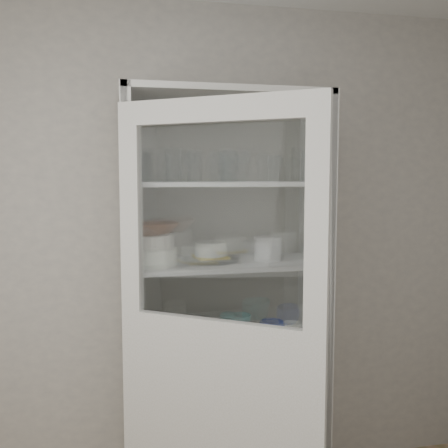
{
  "coord_description": "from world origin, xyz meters",
  "views": [
    {
      "loc": [
        -0.31,
        -1.16,
        1.68
      ],
      "look_at": [
        0.2,
        1.27,
        1.45
      ],
      "focal_mm": 40.0,
      "sensor_mm": 36.0,
      "label": 1
    }
  ],
  "objects_px": {
    "measuring_cups": "(194,339)",
    "mug_blue": "(272,331)",
    "cupboard_door": "(217,373)",
    "mug_white": "(292,331)",
    "white_ramekin": "(211,249)",
    "tin_box": "(256,407)",
    "cream_bowl": "(152,241)",
    "cream_dish": "(206,410)",
    "goblet_1": "(190,166)",
    "goblet_0": "(140,165)",
    "goblet_3": "(277,167)",
    "goblet_2": "(243,164)",
    "plate_stack_front": "(152,257)",
    "white_canister": "(151,328)",
    "grey_bowl_stack": "(268,249)",
    "teal_jar": "(228,325)",
    "pantry_cabinet": "(222,320)",
    "yellow_trivet": "(211,257)",
    "plate_stack_back": "(148,252)",
    "glass_platter": "(211,259)",
    "mug_teal": "(240,325)",
    "terracotta_bowl": "(152,228)"
  },
  "relations": [
    {
      "from": "pantry_cabinet",
      "to": "grey_bowl_stack",
      "type": "height_order",
      "value": "pantry_cabinet"
    },
    {
      "from": "cream_dish",
      "to": "white_ramekin",
      "type": "bearing_deg",
      "value": 47.43
    },
    {
      "from": "goblet_0",
      "to": "tin_box",
      "type": "relative_size",
      "value": 0.76
    },
    {
      "from": "white_ramekin",
      "to": "plate_stack_front",
      "type": "bearing_deg",
      "value": -168.53
    },
    {
      "from": "white_ramekin",
      "to": "teal_jar",
      "type": "relative_size",
      "value": 1.56
    },
    {
      "from": "goblet_0",
      "to": "plate_stack_front",
      "type": "height_order",
      "value": "goblet_0"
    },
    {
      "from": "cream_bowl",
      "to": "terracotta_bowl",
      "type": "height_order",
      "value": "terracotta_bowl"
    },
    {
      "from": "plate_stack_back",
      "to": "teal_jar",
      "type": "distance_m",
      "value": 0.56
    },
    {
      "from": "plate_stack_front",
      "to": "glass_platter",
      "type": "bearing_deg",
      "value": 11.47
    },
    {
      "from": "plate_stack_front",
      "to": "white_canister",
      "type": "height_order",
      "value": "plate_stack_front"
    },
    {
      "from": "cream_dish",
      "to": "tin_box",
      "type": "distance_m",
      "value": 0.26
    },
    {
      "from": "pantry_cabinet",
      "to": "cream_bowl",
      "type": "relative_size",
      "value": 9.97
    },
    {
      "from": "cupboard_door",
      "to": "goblet_1",
      "type": "xyz_separation_m",
      "value": [
        -0.03,
        0.59,
        0.87
      ]
    },
    {
      "from": "goblet_0",
      "to": "goblet_1",
      "type": "bearing_deg",
      "value": -0.53
    },
    {
      "from": "goblet_1",
      "to": "mug_blue",
      "type": "xyz_separation_m",
      "value": [
        0.38,
        -0.2,
        -0.83
      ]
    },
    {
      "from": "teal_jar",
      "to": "cream_dish",
      "type": "height_order",
      "value": "teal_jar"
    },
    {
      "from": "white_ramekin",
      "to": "mug_white",
      "type": "height_order",
      "value": "white_ramekin"
    },
    {
      "from": "goblet_2",
      "to": "tin_box",
      "type": "xyz_separation_m",
      "value": [
        0.04,
        -0.11,
        -1.26
      ]
    },
    {
      "from": "goblet_2",
      "to": "yellow_trivet",
      "type": "xyz_separation_m",
      "value": [
        -0.18,
        -0.06,
        -0.47
      ]
    },
    {
      "from": "plate_stack_back",
      "to": "mug_white",
      "type": "xyz_separation_m",
      "value": [
        0.7,
        -0.23,
        -0.39
      ]
    },
    {
      "from": "mug_white",
      "to": "cupboard_door",
      "type": "bearing_deg",
      "value": -147.09
    },
    {
      "from": "mug_white",
      "to": "goblet_3",
      "type": "bearing_deg",
      "value": 88.31
    },
    {
      "from": "cupboard_door",
      "to": "mug_white",
      "type": "xyz_separation_m",
      "value": [
        0.46,
        0.38,
        0.03
      ]
    },
    {
      "from": "goblet_1",
      "to": "mug_teal",
      "type": "height_order",
      "value": "goblet_1"
    },
    {
      "from": "cream_bowl",
      "to": "cream_dish",
      "type": "relative_size",
      "value": 0.95
    },
    {
      "from": "mug_white",
      "to": "grey_bowl_stack",
      "type": "bearing_deg",
      "value": 139.07
    },
    {
      "from": "glass_platter",
      "to": "mug_white",
      "type": "relative_size",
      "value": 2.97
    },
    {
      "from": "cupboard_door",
      "to": "goblet_2",
      "type": "distance_m",
      "value": 1.07
    },
    {
      "from": "pantry_cabinet",
      "to": "white_canister",
      "type": "bearing_deg",
      "value": -176.81
    },
    {
      "from": "mug_blue",
      "to": "glass_platter",
      "type": "bearing_deg",
      "value": 176.86
    },
    {
      "from": "white_ramekin",
      "to": "goblet_1",
      "type": "bearing_deg",
      "value": 131.81
    },
    {
      "from": "goblet_2",
      "to": "white_ramekin",
      "type": "relative_size",
      "value": 1.11
    },
    {
      "from": "goblet_1",
      "to": "yellow_trivet",
      "type": "height_order",
      "value": "goblet_1"
    },
    {
      "from": "mug_white",
      "to": "measuring_cups",
      "type": "relative_size",
      "value": 0.91
    },
    {
      "from": "goblet_3",
      "to": "grey_bowl_stack",
      "type": "distance_m",
      "value": 0.45
    },
    {
      "from": "goblet_3",
      "to": "yellow_trivet",
      "type": "xyz_separation_m",
      "value": [
        -0.38,
        -0.11,
        -0.46
      ]
    },
    {
      "from": "measuring_cups",
      "to": "mug_blue",
      "type": "bearing_deg",
      "value": -4.81
    },
    {
      "from": "goblet_3",
      "to": "tin_box",
      "type": "xyz_separation_m",
      "value": [
        -0.15,
        -0.16,
        -1.24
      ]
    },
    {
      "from": "white_ramekin",
      "to": "tin_box",
      "type": "bearing_deg",
      "value": -12.81
    },
    {
      "from": "cupboard_door",
      "to": "measuring_cups",
      "type": "height_order",
      "value": "cupboard_door"
    },
    {
      "from": "white_ramekin",
      "to": "measuring_cups",
      "type": "height_order",
      "value": "white_ramekin"
    },
    {
      "from": "cream_bowl",
      "to": "yellow_trivet",
      "type": "distance_m",
      "value": 0.32
    },
    {
      "from": "terracotta_bowl",
      "to": "teal_jar",
      "type": "relative_size",
      "value": 2.3
    },
    {
      "from": "plate_stack_front",
      "to": "tin_box",
      "type": "distance_m",
      "value": 0.96
    },
    {
      "from": "goblet_3",
      "to": "goblet_2",
      "type": "bearing_deg",
      "value": -166.51
    },
    {
      "from": "pantry_cabinet",
      "to": "grey_bowl_stack",
      "type": "relative_size",
      "value": 15.09
    },
    {
      "from": "goblet_1",
      "to": "goblet_3",
      "type": "xyz_separation_m",
      "value": [
        0.47,
        0.01,
        -0.0
      ]
    },
    {
      "from": "tin_box",
      "to": "cream_dish",
      "type": "bearing_deg",
      "value": 176.96
    },
    {
      "from": "teal_jar",
      "to": "tin_box",
      "type": "xyz_separation_m",
      "value": [
        0.13,
        -0.08,
        -0.42
      ]
    },
    {
      "from": "goblet_3",
      "to": "glass_platter",
      "type": "relative_size",
      "value": 0.54
    }
  ]
}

